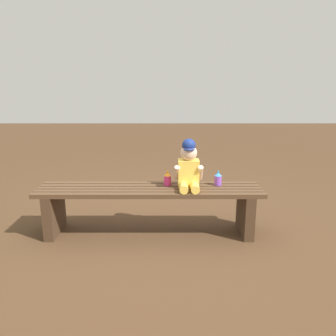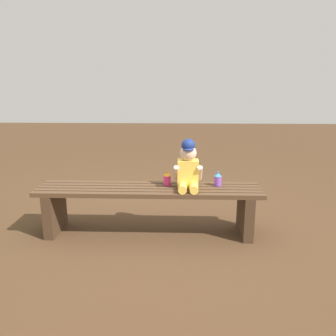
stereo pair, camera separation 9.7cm
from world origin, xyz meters
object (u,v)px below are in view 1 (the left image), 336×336
object	(u,v)px
park_bench	(149,201)
child_figure	(188,167)
sippy_cup_right	(217,179)
sippy_cup_left	(167,179)

from	to	relation	value
park_bench	child_figure	world-z (taller)	child_figure
park_bench	sippy_cup_right	xyz separation A→B (m)	(0.57, 0.07, 0.18)
child_figure	sippy_cup_left	size ratio (longest dim) A/B	3.26
child_figure	sippy_cup_right	xyz separation A→B (m)	(0.25, 0.06, -0.12)
sippy_cup_left	sippy_cup_right	world-z (taller)	same
sippy_cup_left	sippy_cup_right	xyz separation A→B (m)	(0.42, 0.00, 0.00)
park_bench	sippy_cup_right	distance (m)	0.60
sippy_cup_left	sippy_cup_right	distance (m)	0.42
child_figure	sippy_cup_left	bearing A→B (deg)	159.68
park_bench	child_figure	distance (m)	0.44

